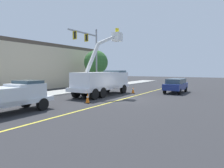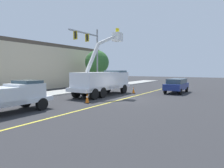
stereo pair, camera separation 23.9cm
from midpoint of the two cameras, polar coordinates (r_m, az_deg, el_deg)
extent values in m
plane|color=#2D2D30|center=(18.92, 3.25, -4.30)|extent=(120.00, 120.00, 0.00)
cube|color=#9E9E99|center=(24.47, -15.57, -2.36)|extent=(60.10, 6.48, 0.12)
cube|color=yellow|center=(18.92, 3.25, -4.29)|extent=(49.95, 2.57, 0.01)
cube|color=white|center=(21.19, -3.41, -0.93)|extent=(8.31, 2.89, 0.36)
cube|color=white|center=(23.32, 0.30, 1.44)|extent=(2.73, 2.47, 1.60)
cube|color=#384C56|center=(23.47, 0.56, 3.17)|extent=(1.90, 2.18, 0.64)
cube|color=white|center=(20.34, -5.01, 0.88)|extent=(5.36, 2.75, 1.80)
cube|color=white|center=(19.53, -6.01, 7.65)|extent=(1.58, 0.88, 2.94)
cube|color=white|center=(20.80, -1.51, 12.84)|extent=(2.47, 1.25, 1.32)
cube|color=white|center=(21.60, 1.17, 13.54)|extent=(0.90, 0.90, 0.90)
cube|color=yellow|center=(21.70, 1.17, 15.10)|extent=(0.36, 0.24, 0.60)
cylinder|color=black|center=(24.22, -1.66, -1.18)|extent=(1.06, 0.39, 1.04)
cylinder|color=black|center=(23.06, 3.01, -1.46)|extent=(1.06, 0.39, 1.04)
cylinder|color=black|center=(20.75, -8.30, -2.13)|extent=(1.06, 0.39, 1.04)
cylinder|color=black|center=(19.38, -3.20, -2.54)|extent=(1.06, 0.39, 1.04)
cylinder|color=black|center=(19.77, -10.75, -2.48)|extent=(1.06, 0.39, 1.04)
cylinder|color=black|center=(18.33, -5.55, -2.95)|extent=(1.06, 0.39, 1.04)
cube|color=silver|center=(14.15, -28.32, -4.63)|extent=(5.69, 2.37, 0.30)
cube|color=silver|center=(14.73, -24.24, -2.01)|extent=(2.11, 2.03, 1.10)
cube|color=#384C56|center=(14.80, -23.66, -0.10)|extent=(1.43, 1.83, 0.56)
cylinder|color=black|center=(15.96, -24.21, -4.74)|extent=(0.85, 0.34, 0.84)
cylinder|color=black|center=(14.44, -19.99, -5.53)|extent=(0.85, 0.34, 0.84)
cube|color=navy|center=(24.86, 17.78, -0.62)|extent=(4.89, 2.13, 0.70)
cube|color=#384C56|center=(24.97, 17.90, 0.78)|extent=(3.53, 1.84, 0.60)
cylinder|color=black|center=(23.13, 18.83, -2.11)|extent=(0.69, 0.27, 0.68)
cylinder|color=black|center=(23.56, 14.78, -1.91)|extent=(0.69, 0.27, 0.68)
cylinder|color=black|center=(26.30, 20.43, -1.41)|extent=(0.69, 0.27, 0.68)
cylinder|color=black|center=(26.69, 16.83, -1.25)|extent=(0.69, 0.27, 0.68)
cube|color=black|center=(16.57, -7.52, -5.48)|extent=(0.40, 0.40, 0.04)
cone|color=orange|center=(16.50, -7.53, -4.04)|extent=(0.32, 0.32, 0.80)
cylinder|color=white|center=(16.49, -7.54, -3.77)|extent=(0.20, 0.20, 0.08)
cube|color=black|center=(23.22, 5.86, -2.68)|extent=(0.40, 0.40, 0.04)
cone|color=orange|center=(23.18, 5.87, -1.70)|extent=(0.32, 0.32, 0.75)
cylinder|color=white|center=(23.17, 5.87, -1.52)|extent=(0.20, 0.20, 0.08)
cylinder|color=gray|center=(28.44, -4.78, 7.13)|extent=(0.22, 0.22, 8.49)
cube|color=gray|center=(26.63, -8.55, 14.51)|extent=(5.63, 0.43, 0.16)
cube|color=gold|center=(26.96, -7.74, 13.20)|extent=(0.15, 0.57, 1.00)
cube|color=black|center=(26.90, -7.57, 13.22)|extent=(0.22, 0.33, 0.84)
cube|color=gold|center=(25.29, -11.09, 13.76)|extent=(0.15, 0.57, 1.00)
cube|color=black|center=(25.22, -10.92, 13.79)|extent=(0.22, 0.33, 0.84)
cube|color=beige|center=(34.15, -21.81, 4.36)|extent=(21.91, 10.86, 6.12)
cube|color=#4C4238|center=(34.34, -21.97, 9.88)|extent=(21.91, 10.86, 0.50)
cylinder|color=brown|center=(31.87, -4.88, 1.53)|extent=(0.32, 0.32, 2.61)
sphere|color=#33662D|center=(31.85, -4.91, 6.30)|extent=(3.85, 3.85, 3.85)
camera|label=1|loc=(0.12, -90.36, -0.03)|focal=31.42mm
camera|label=2|loc=(0.12, 89.64, 0.03)|focal=31.42mm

